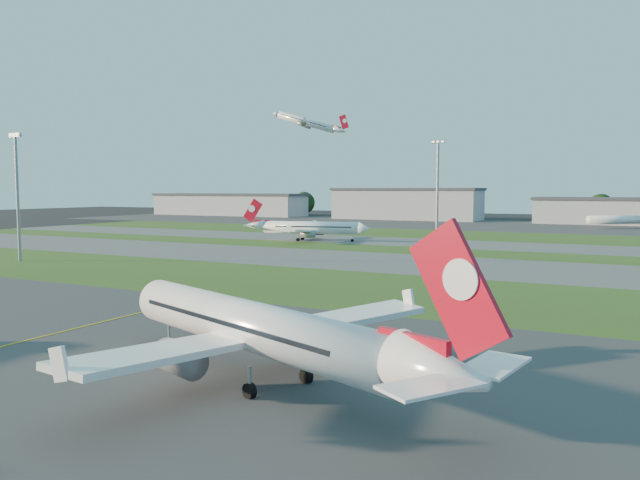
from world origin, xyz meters
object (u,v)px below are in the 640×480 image
Objects in this scene: mini_jet_near at (620,220)px; light_mast_west at (17,188)px; light_mast_centre at (437,188)px; airliner_taxiing at (310,228)px; airliner_parked at (253,328)px.

light_mast_west is at bearing -158.61° from mini_jet_near.
mini_jet_near is 203.72m from light_mast_west.
light_mast_centre reaches higher than mini_jet_near.
light_mast_centre is (41.32, -14.84, 11.09)m from airliner_taxiing.
airliner_taxiing is at bearing 137.40° from airliner_parked.
airliner_taxiing is at bearing -163.81° from mini_jet_near.
light_mast_west is (-104.17, -174.70, 11.53)m from mini_jet_near.
light_mast_centre reaches higher than airliner_taxiing.
mini_jet_near is at bearing -139.97° from airliner_taxiing.
airliner_taxiing is 128.39m from mini_jet_near.
airliner_parked is 128.87m from airliner_taxiing.
airliner_parked is 1.38× the size of light_mast_centre.
mini_jet_near is 0.92× the size of light_mast_centre.
light_mast_west is (-28.68, -70.84, 11.09)m from airliner_taxiing.
light_mast_west is 89.64m from light_mast_centre.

